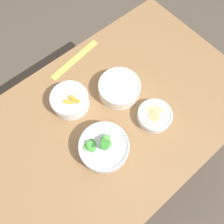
{
  "coord_description": "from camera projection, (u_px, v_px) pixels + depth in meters",
  "views": [
    {
      "loc": [
        -0.21,
        -0.27,
        1.63
      ],
      "look_at": [
        0.01,
        -0.0,
        0.8
      ],
      "focal_mm": 35.0,
      "sensor_mm": 36.0,
      "label": 1
    }
  ],
  "objects": [
    {
      "name": "ground_plane",
      "position": [
        110.0,
        154.0,
        1.64
      ],
      "size": [
        10.0,
        10.0,
        0.0
      ],
      "primitive_type": "plane",
      "color": "#4C4238"
    },
    {
      "name": "dining_table",
      "position": [
        110.0,
        126.0,
        1.04
      ],
      "size": [
        1.26,
        0.78,
        0.77
      ],
      "color": "olive",
      "rests_on": "ground_plane"
    },
    {
      "name": "bowl_carrots",
      "position": [
        70.0,
        100.0,
        0.92
      ],
      "size": [
        0.16,
        0.16,
        0.08
      ],
      "color": "white",
      "rests_on": "dining_table"
    },
    {
      "name": "bowl_greens",
      "position": [
        104.0,
        147.0,
        0.84
      ],
      "size": [
        0.19,
        0.19,
        0.11
      ],
      "color": "silver",
      "rests_on": "dining_table"
    },
    {
      "name": "bowl_beans_hotdog",
      "position": [
        119.0,
        88.0,
        0.95
      ],
      "size": [
        0.18,
        0.18,
        0.06
      ],
      "color": "silver",
      "rests_on": "dining_table"
    },
    {
      "name": "bowl_cookies",
      "position": [
        154.0,
        116.0,
        0.91
      ],
      "size": [
        0.14,
        0.14,
        0.04
      ],
      "color": "silver",
      "rests_on": "dining_table"
    },
    {
      "name": "ruler",
      "position": [
        75.0,
        59.0,
        1.04
      ],
      "size": [
        0.29,
        0.07,
        0.0
      ],
      "color": "#EADB4C",
      "rests_on": "dining_table"
    }
  ]
}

